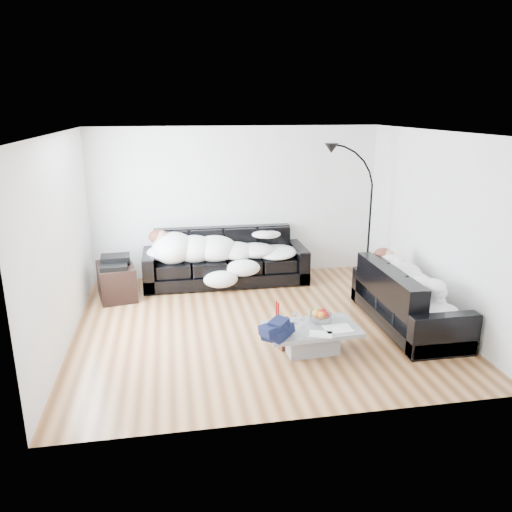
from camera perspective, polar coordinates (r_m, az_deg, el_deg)
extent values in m
plane|color=brown|center=(7.02, 0.43, -7.75)|extent=(5.00, 5.00, 0.00)
cube|color=silver|center=(8.76, -2.21, 6.13)|extent=(5.00, 0.02, 2.60)
cube|color=silver|center=(6.63, -21.33, 1.51)|extent=(0.02, 4.50, 2.60)
cube|color=silver|center=(7.45, 19.76, 3.25)|extent=(0.02, 4.50, 2.60)
plane|color=white|center=(6.40, 0.48, 13.95)|extent=(5.00, 5.00, 0.00)
cube|color=black|center=(8.51, -3.52, -0.12)|extent=(2.75, 0.95, 0.90)
cube|color=black|center=(7.16, 17.07, -4.47)|extent=(0.87, 2.04, 0.82)
ellipsoid|color=#0D5660|center=(7.57, 14.75, -0.66)|extent=(0.42, 0.38, 0.20)
cube|color=#939699|center=(6.25, 6.33, -9.43)|extent=(1.17, 0.72, 0.33)
cylinder|color=white|center=(6.31, 7.40, -6.71)|extent=(0.34, 0.34, 0.17)
cylinder|color=white|center=(6.23, 4.51, -7.02)|extent=(0.07, 0.07, 0.15)
cylinder|color=white|center=(6.05, 3.54, -7.66)|extent=(0.08, 0.08, 0.17)
cylinder|color=white|center=(6.12, 5.36, -7.51)|extent=(0.06, 0.06, 0.15)
cylinder|color=maroon|center=(6.25, 2.36, -6.32)|extent=(0.05, 0.05, 0.27)
cylinder|color=maroon|center=(6.23, 2.58, -6.48)|extent=(0.05, 0.05, 0.25)
cube|color=silver|center=(6.17, 9.33, -8.16)|extent=(0.34, 0.27, 0.01)
cube|color=silver|center=(6.00, 7.41, -8.82)|extent=(0.32, 0.27, 0.01)
cube|color=black|center=(8.17, -15.65, -2.80)|extent=(0.68, 0.87, 0.53)
cube|color=black|center=(8.07, -15.83, -0.58)|extent=(0.46, 0.37, 0.13)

